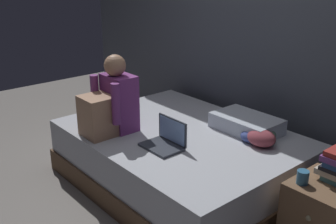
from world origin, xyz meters
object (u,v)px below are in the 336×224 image
at_px(nightstand, 325,220).
at_px(clothes_pile, 259,135).
at_px(laptop, 166,140).
at_px(person_sitting, 111,104).
at_px(bed, 180,158).
at_px(pillow, 246,124).
at_px(mug, 303,177).

relative_size(nightstand, clothes_pile, 1.49).
relative_size(laptop, clothes_pile, 0.91).
distance_m(person_sitting, laptop, 0.59).
relative_size(bed, nightstand, 3.83).
distance_m(person_sitting, pillow, 1.16).
bearing_deg(mug, bed, 179.26).
xyz_separation_m(bed, nightstand, (1.30, 0.10, 0.02)).
bearing_deg(nightstand, laptop, -161.71).
xyz_separation_m(person_sitting, clothes_pile, (0.94, 0.79, -0.19)).
distance_m(laptop, mug, 1.07).
height_order(bed, person_sitting, person_sitting).
bearing_deg(pillow, nightstand, -19.68).
bearing_deg(laptop, pillow, 74.77).
bearing_deg(bed, person_sitting, -132.29).
relative_size(bed, pillow, 3.57).
distance_m(nightstand, person_sitting, 1.84).
height_order(bed, nightstand, nightstand).
height_order(bed, pillow, pillow).
relative_size(nightstand, pillow, 0.93).
xyz_separation_m(pillow, clothes_pile, (0.21, -0.10, -0.01)).
distance_m(bed, clothes_pile, 0.72).
bearing_deg(nightstand, person_sitting, -162.35).
relative_size(pillow, clothes_pile, 1.59).
bearing_deg(laptop, clothes_pile, 57.09).
relative_size(person_sitting, mug, 7.28).
bearing_deg(clothes_pile, pillow, 155.71).
bearing_deg(person_sitting, pillow, 50.46).
relative_size(laptop, mug, 3.56).
height_order(nightstand, mug, mug).
distance_m(pillow, clothes_pile, 0.23).
bearing_deg(nightstand, pillow, 160.32).
xyz_separation_m(bed, pillow, (0.34, 0.45, 0.31)).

